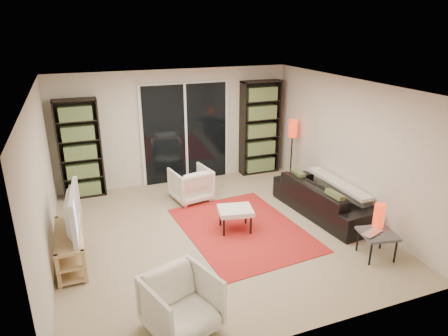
{
  "coord_description": "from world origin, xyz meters",
  "views": [
    {
      "loc": [
        -1.98,
        -5.53,
        3.29
      ],
      "look_at": [
        0.25,
        0.3,
        1.0
      ],
      "focal_mm": 32.0,
      "sensor_mm": 36.0,
      "label": 1
    }
  ],
  "objects_px": {
    "tv_stand": "(71,247)",
    "armchair_back": "(191,184)",
    "sofa": "(324,198)",
    "side_table": "(378,235)",
    "bookshelf_left": "(80,149)",
    "bookshelf_right": "(260,128)",
    "floor_lamp": "(292,135)",
    "ottoman": "(235,211)",
    "armchair_front": "(181,304)"
  },
  "relations": [
    {
      "from": "tv_stand",
      "to": "armchair_back",
      "type": "height_order",
      "value": "armchair_back"
    },
    {
      "from": "sofa",
      "to": "side_table",
      "type": "xyz_separation_m",
      "value": [
        -0.1,
        -1.49,
        0.05
      ]
    },
    {
      "from": "bookshelf_left",
      "to": "armchair_back",
      "type": "relative_size",
      "value": 2.74
    },
    {
      "from": "bookshelf_right",
      "to": "bookshelf_left",
      "type": "bearing_deg",
      "value": 180.0
    },
    {
      "from": "tv_stand",
      "to": "armchair_back",
      "type": "relative_size",
      "value": 1.68
    },
    {
      "from": "tv_stand",
      "to": "floor_lamp",
      "type": "relative_size",
      "value": 0.88
    },
    {
      "from": "sofa",
      "to": "ottoman",
      "type": "bearing_deg",
      "value": 84.19
    },
    {
      "from": "armchair_back",
      "to": "ottoman",
      "type": "xyz_separation_m",
      "value": [
        0.34,
        -1.45,
        0.02
      ]
    },
    {
      "from": "bookshelf_right",
      "to": "tv_stand",
      "type": "bearing_deg",
      "value": -149.58
    },
    {
      "from": "bookshelf_right",
      "to": "armchair_front",
      "type": "xyz_separation_m",
      "value": [
        -3.02,
        -4.29,
        -0.71
      ]
    },
    {
      "from": "floor_lamp",
      "to": "sofa",
      "type": "bearing_deg",
      "value": -98.42
    },
    {
      "from": "bookshelf_right",
      "to": "armchair_front",
      "type": "height_order",
      "value": "bookshelf_right"
    },
    {
      "from": "armchair_back",
      "to": "armchair_front",
      "type": "bearing_deg",
      "value": 62.09
    },
    {
      "from": "tv_stand",
      "to": "bookshelf_right",
      "type": "bearing_deg",
      "value": 30.42
    },
    {
      "from": "bookshelf_right",
      "to": "side_table",
      "type": "height_order",
      "value": "bookshelf_right"
    },
    {
      "from": "side_table",
      "to": "floor_lamp",
      "type": "distance_m",
      "value": 3.21
    },
    {
      "from": "armchair_back",
      "to": "bookshelf_right",
      "type": "bearing_deg",
      "value": -163.86
    },
    {
      "from": "tv_stand",
      "to": "sofa",
      "type": "height_order",
      "value": "sofa"
    },
    {
      "from": "bookshelf_right",
      "to": "floor_lamp",
      "type": "relative_size",
      "value": 1.54
    },
    {
      "from": "ottoman",
      "to": "floor_lamp",
      "type": "bearing_deg",
      "value": 39.53
    },
    {
      "from": "armchair_front",
      "to": "side_table",
      "type": "xyz_separation_m",
      "value": [
        3.08,
        0.42,
        0.01
      ]
    },
    {
      "from": "bookshelf_left",
      "to": "tv_stand",
      "type": "xyz_separation_m",
      "value": [
        -0.31,
        -2.44,
        -0.71
      ]
    },
    {
      "from": "tv_stand",
      "to": "side_table",
      "type": "height_order",
      "value": "tv_stand"
    },
    {
      "from": "sofa",
      "to": "ottoman",
      "type": "xyz_separation_m",
      "value": [
        -1.74,
        -0.0,
        0.04
      ]
    },
    {
      "from": "sofa",
      "to": "armchair_front",
      "type": "distance_m",
      "value": 3.71
    },
    {
      "from": "tv_stand",
      "to": "side_table",
      "type": "xyz_separation_m",
      "value": [
        4.21,
        -1.43,
        0.09
      ]
    },
    {
      "from": "bookshelf_right",
      "to": "sofa",
      "type": "distance_m",
      "value": 2.5
    },
    {
      "from": "armchair_front",
      "to": "bookshelf_right",
      "type": "bearing_deg",
      "value": 36.29
    },
    {
      "from": "sofa",
      "to": "side_table",
      "type": "relative_size",
      "value": 3.68
    },
    {
      "from": "bookshelf_right",
      "to": "sofa",
      "type": "xyz_separation_m",
      "value": [
        0.15,
        -2.38,
        -0.74
      ]
    },
    {
      "from": "tv_stand",
      "to": "floor_lamp",
      "type": "distance_m",
      "value": 4.92
    },
    {
      "from": "bookshelf_left",
      "to": "sofa",
      "type": "xyz_separation_m",
      "value": [
        4.0,
        -2.38,
        -0.67
      ]
    },
    {
      "from": "tv_stand",
      "to": "ottoman",
      "type": "relative_size",
      "value": 1.89
    },
    {
      "from": "armchair_back",
      "to": "tv_stand",
      "type": "bearing_deg",
      "value": 24.27
    },
    {
      "from": "armchair_back",
      "to": "side_table",
      "type": "distance_m",
      "value": 3.54
    },
    {
      "from": "sofa",
      "to": "floor_lamp",
      "type": "bearing_deg",
      "value": -14.3
    },
    {
      "from": "bookshelf_right",
      "to": "side_table",
      "type": "bearing_deg",
      "value": -89.18
    },
    {
      "from": "bookshelf_left",
      "to": "ottoman",
      "type": "relative_size",
      "value": 3.07
    },
    {
      "from": "bookshelf_left",
      "to": "armchair_front",
      "type": "height_order",
      "value": "bookshelf_left"
    },
    {
      "from": "bookshelf_left",
      "to": "floor_lamp",
      "type": "distance_m",
      "value": 4.31
    },
    {
      "from": "bookshelf_left",
      "to": "side_table",
      "type": "xyz_separation_m",
      "value": [
        3.91,
        -3.87,
        -0.62
      ]
    },
    {
      "from": "armchair_back",
      "to": "ottoman",
      "type": "distance_m",
      "value": 1.49
    },
    {
      "from": "ottoman",
      "to": "side_table",
      "type": "distance_m",
      "value": 2.21
    },
    {
      "from": "armchair_back",
      "to": "armchair_front",
      "type": "height_order",
      "value": "armchair_front"
    },
    {
      "from": "side_table",
      "to": "floor_lamp",
      "type": "height_order",
      "value": "floor_lamp"
    },
    {
      "from": "bookshelf_left",
      "to": "armchair_front",
      "type": "bearing_deg",
      "value": -79.08
    },
    {
      "from": "bookshelf_left",
      "to": "armchair_front",
      "type": "distance_m",
      "value": 4.41
    },
    {
      "from": "armchair_front",
      "to": "ottoman",
      "type": "relative_size",
      "value": 1.19
    },
    {
      "from": "armchair_front",
      "to": "side_table",
      "type": "height_order",
      "value": "armchair_front"
    },
    {
      "from": "armchair_back",
      "to": "side_table",
      "type": "xyz_separation_m",
      "value": [
        1.98,
        -2.94,
        0.03
      ]
    }
  ]
}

